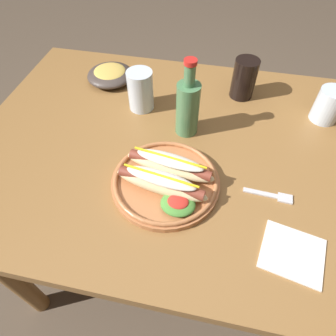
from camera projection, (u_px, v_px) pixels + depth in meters
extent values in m
plane|color=brown|center=(189.00, 255.00, 1.40)|extent=(8.00, 8.00, 0.00)
cube|color=olive|center=(203.00, 153.00, 0.85)|extent=(1.35, 0.87, 0.04)
cylinder|color=olive|center=(8.00, 274.00, 0.99)|extent=(0.06, 0.06, 0.70)
cylinder|color=olive|center=(86.00, 135.00, 1.43)|extent=(0.06, 0.06, 0.70)
cylinder|color=#B77042|center=(166.00, 182.00, 0.75)|extent=(0.28, 0.28, 0.02)
torus|color=#B77042|center=(166.00, 180.00, 0.74)|extent=(0.27, 0.27, 0.01)
ellipsoid|color=beige|center=(161.00, 185.00, 0.71)|extent=(0.24, 0.08, 0.04)
cylinder|color=brown|center=(161.00, 183.00, 0.70)|extent=(0.22, 0.06, 0.03)
ellipsoid|color=silver|center=(161.00, 178.00, 0.69)|extent=(0.18, 0.07, 0.02)
cylinder|color=yellow|center=(161.00, 176.00, 0.68)|extent=(0.19, 0.04, 0.01)
ellipsoid|color=beige|center=(170.00, 167.00, 0.74)|extent=(0.24, 0.08, 0.04)
cylinder|color=brown|center=(170.00, 165.00, 0.74)|extent=(0.22, 0.06, 0.03)
ellipsoid|color=silver|center=(170.00, 160.00, 0.72)|extent=(0.18, 0.07, 0.02)
cylinder|color=yellow|center=(170.00, 157.00, 0.72)|extent=(0.19, 0.04, 0.01)
ellipsoid|color=#4C8C38|center=(178.00, 204.00, 0.68)|extent=(0.08, 0.07, 0.02)
ellipsoid|color=red|center=(178.00, 202.00, 0.67)|extent=(0.05, 0.04, 0.01)
cube|color=silver|center=(260.00, 193.00, 0.73)|extent=(0.09, 0.02, 0.00)
cube|color=silver|center=(285.00, 198.00, 0.72)|extent=(0.04, 0.03, 0.00)
cylinder|color=black|center=(244.00, 79.00, 0.94)|extent=(0.08, 0.08, 0.13)
cylinder|color=silver|center=(329.00, 105.00, 0.88)|extent=(0.08, 0.08, 0.10)
cylinder|color=silver|center=(141.00, 90.00, 0.90)|extent=(0.08, 0.08, 0.13)
cylinder|color=#4C7F51|center=(188.00, 109.00, 0.82)|extent=(0.07, 0.07, 0.16)
cylinder|color=#4C7F51|center=(190.00, 75.00, 0.74)|extent=(0.03, 0.03, 0.06)
cylinder|color=red|center=(191.00, 62.00, 0.71)|extent=(0.03, 0.03, 0.01)
ellipsoid|color=#423833|center=(110.00, 75.00, 1.03)|extent=(0.16, 0.16, 0.04)
ellipsoid|color=gold|center=(110.00, 71.00, 1.02)|extent=(0.11, 0.11, 0.02)
cube|color=white|center=(292.00, 253.00, 0.63)|extent=(0.15, 0.14, 0.00)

